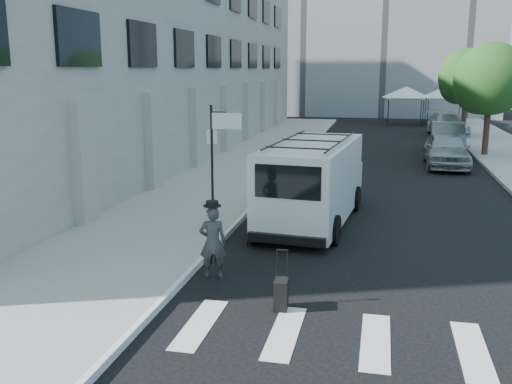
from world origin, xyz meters
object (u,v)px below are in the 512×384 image
at_px(parked_car_a, 446,150).
at_px(parked_car_c, 447,124).
at_px(businessman, 213,242).
at_px(briefcase, 250,238).
at_px(suitcase, 281,294).
at_px(parked_car_b, 447,138).
at_px(cargo_van, 314,181).

height_order(parked_car_a, parked_car_c, parked_car_a).
relative_size(businessman, briefcase, 3.79).
bearing_deg(parked_car_a, briefcase, -113.93).
xyz_separation_m(suitcase, parked_car_c, (6.30, 31.95, 0.50)).
distance_m(suitcase, parked_car_b, 24.03).
bearing_deg(parked_car_c, suitcase, -106.96).
distance_m(parked_car_b, parked_car_c, 8.59).
relative_size(briefcase, cargo_van, 0.07).
bearing_deg(briefcase, parked_car_a, 60.56).
xyz_separation_m(parked_car_a, parked_car_b, (0.57, 5.20, 0.00)).
distance_m(suitcase, parked_car_a, 18.85).
bearing_deg(briefcase, cargo_van, 58.30).
bearing_deg(parked_car_c, businessman, -110.65).
bearing_deg(suitcase, parked_car_b, 72.33).
relative_size(cargo_van, parked_car_c, 1.21).
xyz_separation_m(businessman, parked_car_a, (6.68, 16.82, 0.00)).
bearing_deg(briefcase, businessman, -100.67).
xyz_separation_m(businessman, cargo_van, (1.62, 5.34, 0.44)).
bearing_deg(parked_car_b, businessman, -104.42).
bearing_deg(suitcase, parked_car_a, 70.43).
height_order(briefcase, cargo_van, cargo_van).
bearing_deg(parked_car_c, cargo_van, -110.22).
height_order(businessman, parked_car_c, businessman).
relative_size(briefcase, parked_car_b, 0.09).
height_order(suitcase, cargo_van, cargo_van).
bearing_deg(parked_car_b, parked_car_c, 88.11).
relative_size(briefcase, parked_car_c, 0.08).
xyz_separation_m(briefcase, suitcase, (1.55, -4.00, 0.14)).
distance_m(businessman, briefcase, 2.71).
height_order(businessman, parked_car_b, parked_car_b).
bearing_deg(briefcase, suitcase, -73.91).
bearing_deg(parked_car_c, parked_car_b, -101.50).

